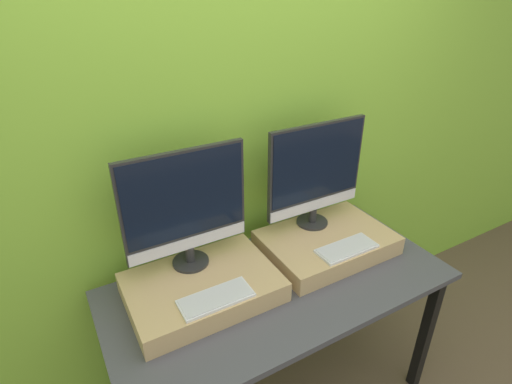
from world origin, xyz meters
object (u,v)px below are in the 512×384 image
(keyboard_left, at_px, (216,298))
(keyboard_right, at_px, (347,248))
(monitor_right, at_px, (316,172))
(monitor_left, at_px, (186,206))

(keyboard_left, relative_size, keyboard_right, 1.00)
(monitor_right, bearing_deg, keyboard_right, -90.00)
(monitor_left, distance_m, keyboard_right, 0.78)
(monitor_left, height_order, keyboard_left, monitor_left)
(monitor_left, bearing_deg, keyboard_right, -21.78)
(keyboard_right, bearing_deg, monitor_right, 90.00)
(monitor_right, height_order, keyboard_right, monitor_right)
(monitor_left, distance_m, keyboard_left, 0.39)
(keyboard_left, xyz_separation_m, keyboard_right, (0.67, 0.00, 0.00))
(keyboard_left, bearing_deg, keyboard_right, 0.00)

